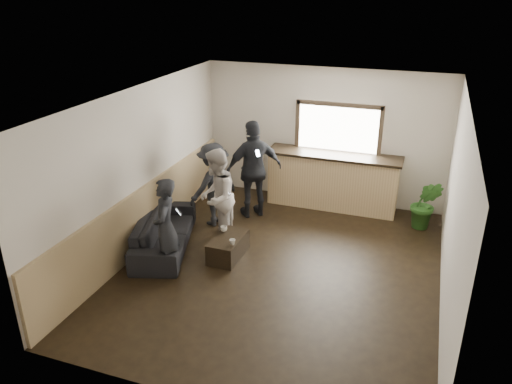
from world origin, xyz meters
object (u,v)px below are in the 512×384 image
at_px(bar_counter, 333,177).
at_px(potted_plant, 426,204).
at_px(sofa, 164,232).
at_px(person_d, 254,169).
at_px(cup_a, 224,229).
at_px(cup_b, 232,242).
at_px(person_a, 166,227).
at_px(person_c, 214,184).
at_px(coffee_table, 228,247).
at_px(person_b, 216,197).

xyz_separation_m(bar_counter, potted_plant, (1.85, -0.43, -0.15)).
distance_m(sofa, person_d, 2.16).
distance_m(cup_a, cup_b, 0.49).
distance_m(potted_plant, person_a, 4.85).
distance_m(cup_a, person_a, 1.17).
relative_size(bar_counter, person_c, 1.67).
xyz_separation_m(coffee_table, person_c, (-0.73, 1.10, 0.62)).
distance_m(bar_counter, person_a, 3.93).
height_order(potted_plant, person_c, person_c).
height_order(coffee_table, person_d, person_d).
distance_m(potted_plant, person_c, 3.99).
height_order(bar_counter, cup_b, bar_counter).
bearing_deg(sofa, person_d, -48.23).
bearing_deg(coffee_table, person_d, 94.71).
xyz_separation_m(person_a, person_d, (0.59, 2.46, 0.17)).
height_order(sofa, person_a, person_a).
height_order(coffee_table, cup_b, cup_b).
bearing_deg(person_a, person_b, 143.93).
bearing_deg(person_b, potted_plant, 107.23).
bearing_deg(bar_counter, potted_plant, -13.10).
xyz_separation_m(sofa, person_d, (1.04, 1.77, 0.67)).
bearing_deg(person_a, person_c, 159.61).
xyz_separation_m(potted_plant, person_b, (-3.48, -1.76, 0.37)).
xyz_separation_m(person_a, person_b, (0.34, 1.21, 0.06)).
bearing_deg(person_d, person_a, 36.93).
bearing_deg(bar_counter, sofa, -131.73).
height_order(cup_a, person_a, person_a).
distance_m(person_a, person_d, 2.53).
height_order(coffee_table, person_b, person_b).
bearing_deg(cup_b, sofa, 174.24).
bearing_deg(person_b, cup_b, 30.75).
distance_m(cup_b, person_d, 2.00).
xyz_separation_m(coffee_table, person_d, (-0.14, 1.70, 0.79)).
xyz_separation_m(cup_b, potted_plant, (2.92, 2.42, 0.08)).
bearing_deg(person_b, coffee_table, 31.04).
height_order(cup_a, person_d, person_d).
distance_m(bar_counter, person_b, 2.74).
bearing_deg(cup_b, potted_plant, 39.60).
bearing_deg(person_a, person_d, 146.11).
height_order(coffee_table, cup_a, cup_a).
bearing_deg(potted_plant, cup_a, -147.80).
height_order(cup_b, potted_plant, potted_plant).
height_order(person_b, person_c, person_b).
bearing_deg(potted_plant, sofa, -151.88).
bearing_deg(person_b, cup_a, 31.61).
height_order(bar_counter, person_d, bar_counter).
bearing_deg(cup_a, person_c, 122.30).
bearing_deg(sofa, person_a, -164.62).
xyz_separation_m(sofa, coffee_table, (1.18, 0.07, -0.12)).
distance_m(person_a, person_b, 1.26).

